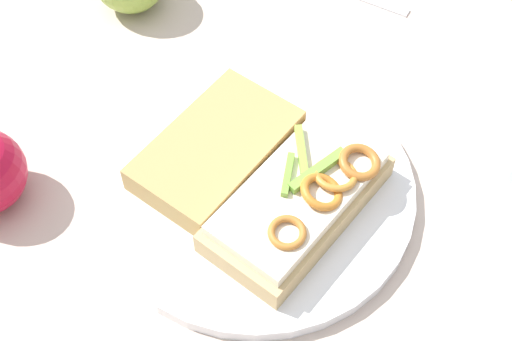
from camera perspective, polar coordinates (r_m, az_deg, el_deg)
ground_plane at (r=0.62m, az=-0.00°, el=-1.78°), size 2.00×2.00×0.00m
plate at (r=0.61m, az=-0.00°, el=-1.44°), size 0.27×0.27×0.01m
sandwich at (r=0.58m, az=3.49°, el=-2.27°), size 0.18×0.13×0.05m
bread_slice_side at (r=0.61m, az=-3.13°, el=1.66°), size 0.16×0.13×0.03m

